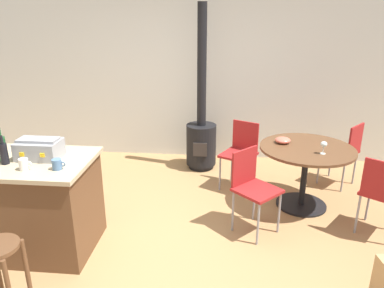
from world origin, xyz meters
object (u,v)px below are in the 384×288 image
object	(u,v)px
cup_0	(24,164)
folding_chair_far	(383,191)
bottle_0	(4,153)
kitchen_island	(30,204)
wood_stove	(201,132)
wine_glass	(324,145)
cup_1	(57,164)
wooden_stool	(0,264)
dining_table	(306,161)
bottle_1	(2,148)
folding_chair_near	(252,184)
toolbox	(39,149)
folding_chair_left	(345,149)
folding_chair_right	(241,150)
serving_bowl	(283,140)

from	to	relation	value
cup_0	folding_chair_far	bearing A→B (deg)	12.44
bottle_0	kitchen_island	bearing A→B (deg)	45.00
wood_stove	wine_glass	world-z (taller)	wood_stove
wood_stove	kitchen_island	bearing A→B (deg)	-124.99
cup_1	cup_0	bearing A→B (deg)	-172.54
wooden_stool	wine_glass	distance (m)	3.25
dining_table	bottle_1	bearing A→B (deg)	-159.29
folding_chair_near	toolbox	size ratio (longest dim) A/B	2.31
folding_chair_left	wooden_stool	bearing A→B (deg)	-141.36
folding_chair_right	toolbox	size ratio (longest dim) A/B	2.28
dining_table	folding_chair_left	xyz separation A→B (m)	(0.62, 0.62, -0.06)
folding_chair_near	folding_chair_right	world-z (taller)	folding_chair_near
dining_table	folding_chair_right	bearing A→B (deg)	147.97
folding_chair_right	toolbox	world-z (taller)	toolbox
serving_bowl	cup_1	bearing A→B (deg)	-146.66
kitchen_island	folding_chair_far	size ratio (longest dim) A/B	1.45
folding_chair_left	bottle_0	bearing A→B (deg)	-152.80
folding_chair_left	folding_chair_right	bearing A→B (deg)	-173.31
folding_chair_right	folding_chair_left	bearing A→B (deg)	6.69
kitchen_island	serving_bowl	bearing A→B (deg)	25.62
wood_stove	serving_bowl	xyz separation A→B (m)	(1.03, -0.93, 0.23)
wood_stove	wooden_stool	bearing A→B (deg)	-113.21
folding_chair_right	wooden_stool	bearing A→B (deg)	-127.55
folding_chair_far	folding_chair_right	size ratio (longest dim) A/B	0.99
kitchen_island	bottle_0	distance (m)	0.58
toolbox	bottle_1	distance (m)	0.32
folding_chair_left	cup_1	distance (m)	3.57
bottle_1	wine_glass	world-z (taller)	bottle_1
folding_chair_left	toolbox	xyz separation A→B (m)	(-3.28, -1.64, 0.50)
bottle_1	folding_chair_left	bearing A→B (deg)	25.88
wooden_stool	toolbox	size ratio (longest dim) A/B	1.60
folding_chair_near	folding_chair_left	xyz separation A→B (m)	(1.27, 1.19, -0.01)
wood_stove	serving_bowl	bearing A→B (deg)	-42.03
folding_chair_far	folding_chair_left	bearing A→B (deg)	91.58
bottle_0	wine_glass	xyz separation A→B (m)	(3.02, 1.00, -0.17)
folding_chair_left	toolbox	bearing A→B (deg)	-153.41
kitchen_island	dining_table	distance (m)	3.00
dining_table	cup_0	size ratio (longest dim) A/B	9.37
folding_chair_left	serving_bowl	distance (m)	1.05
dining_table	toolbox	bearing A→B (deg)	-158.93
cup_1	wine_glass	distance (m)	2.73
toolbox	cup_0	distance (m)	0.28
folding_chair_far	bottle_0	xyz separation A→B (m)	(-3.55, -0.62, 0.52)
folding_chair_near	wine_glass	size ratio (longest dim) A/B	6.16
serving_bowl	wooden_stool	bearing A→B (deg)	-138.25
kitchen_island	wine_glass	xyz separation A→B (m)	(2.92, 0.90, 0.39)
folding_chair_right	folding_chair_far	bearing A→B (deg)	-36.56
toolbox	cup_1	world-z (taller)	toolbox
folding_chair_far	cup_1	xyz separation A→B (m)	(-3.03, -0.69, 0.46)
bottle_0	cup_0	world-z (taller)	bottle_0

